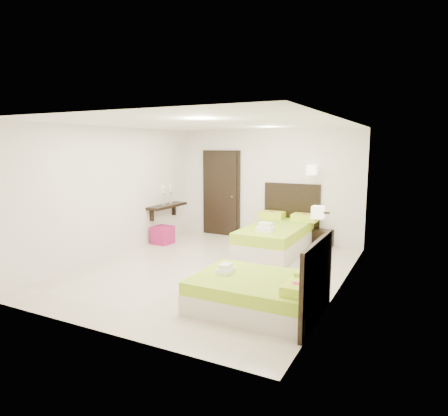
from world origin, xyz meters
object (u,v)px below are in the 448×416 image
at_px(bed_single, 277,236).
at_px(ottoman, 163,235).
at_px(bed_double, 262,292).
at_px(nightstand, 321,238).

height_order(bed_single, ottoman, bed_single).
xyz_separation_m(bed_double, ottoman, (-3.43, 2.49, -0.05)).
relative_size(nightstand, ottoman, 1.06).
bearing_deg(bed_double, ottoman, 143.94).
bearing_deg(bed_single, ottoman, -168.52).
xyz_separation_m(bed_single, ottoman, (-2.58, -0.52, -0.13)).
bearing_deg(nightstand, bed_double, -70.10).
relative_size(bed_double, ottoman, 4.18).
relative_size(bed_single, bed_double, 1.29).
bearing_deg(bed_single, nightstand, 51.21).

